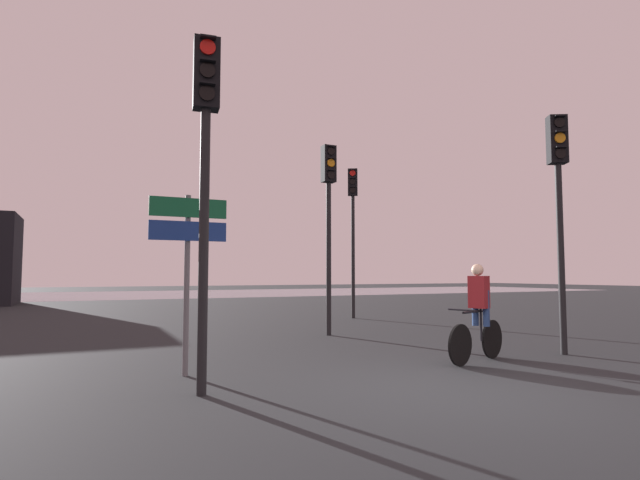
# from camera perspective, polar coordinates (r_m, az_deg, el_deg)

# --- Properties ---
(ground_plane) EXTENTS (120.00, 120.00, 0.00)m
(ground_plane) POSITION_cam_1_polar(r_m,az_deg,el_deg) (6.58, 15.66, -16.49)
(ground_plane) COLOR black
(water_strip) EXTENTS (80.00, 16.00, 0.01)m
(water_strip) POSITION_cam_1_polar(r_m,az_deg,el_deg) (38.66, -19.36, -5.88)
(water_strip) COLOR slate
(water_strip) RESTS_ON ground
(traffic_light_center) EXTENTS (0.32, 0.34, 4.58)m
(traffic_light_center) POSITION_cam_1_polar(r_m,az_deg,el_deg) (12.10, 1.00, 4.27)
(traffic_light_center) COLOR black
(traffic_light_center) RESTS_ON ground
(traffic_light_near_left) EXTENTS (0.35, 0.37, 4.39)m
(traffic_light_near_left) POSITION_cam_1_polar(r_m,az_deg,el_deg) (6.44, -12.97, 10.65)
(traffic_light_near_left) COLOR black
(traffic_light_near_left) RESTS_ON ground
(traffic_light_near_right) EXTENTS (0.40, 0.42, 4.40)m
(traffic_light_near_right) POSITION_cam_1_polar(r_m,az_deg,el_deg) (10.26, 25.62, 5.48)
(traffic_light_near_right) COLOR black
(traffic_light_near_right) RESTS_ON ground
(traffic_light_far_right) EXTENTS (0.40, 0.42, 5.00)m
(traffic_light_far_right) POSITION_cam_1_polar(r_m,az_deg,el_deg) (16.78, 3.78, 2.88)
(traffic_light_far_right) COLOR black
(traffic_light_far_right) RESTS_ON ground
(direction_sign_post) EXTENTS (1.10, 0.12, 2.60)m
(direction_sign_post) POSITION_cam_1_polar(r_m,az_deg,el_deg) (7.45, -14.89, -1.13)
(direction_sign_post) COLOR slate
(direction_sign_post) RESTS_ON ground
(cyclist) EXTENTS (1.63, 0.66, 1.62)m
(cyclist) POSITION_cam_1_polar(r_m,az_deg,el_deg) (8.81, 17.63, -7.84)
(cyclist) COLOR black
(cyclist) RESTS_ON ground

